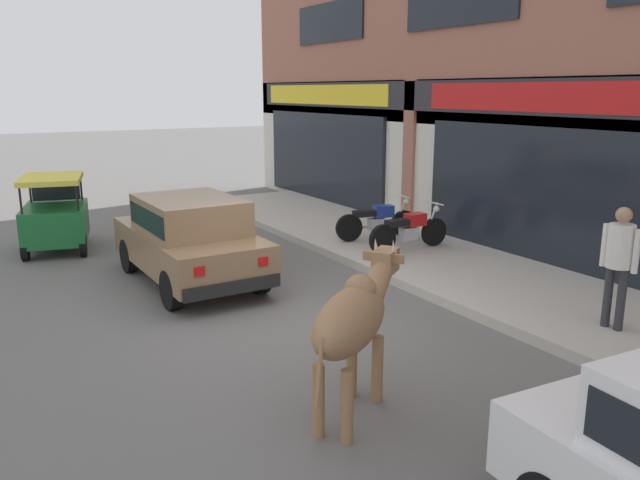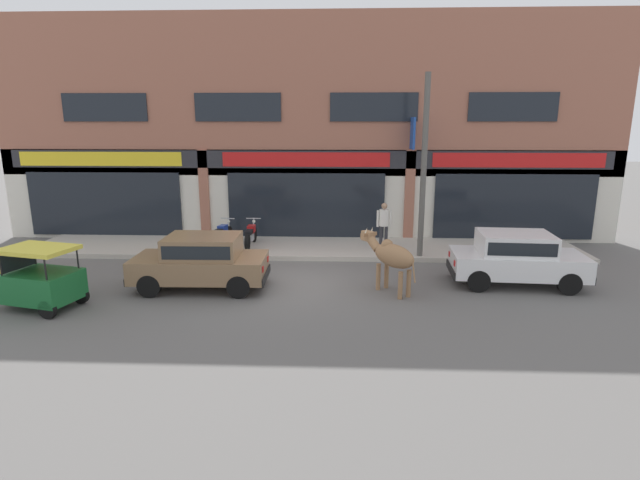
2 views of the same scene
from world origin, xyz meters
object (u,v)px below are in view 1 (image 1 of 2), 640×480
object	(u,v)px
cow	(354,319)
car_0	(190,236)
motorcycle_1	(409,230)
auto_rickshaw	(56,218)
motorcycle_0	(377,221)
pedestrian	(619,255)

from	to	relation	value
cow	car_0	bearing A→B (deg)	178.99
cow	motorcycle_1	distance (m)	6.21
auto_rickshaw	motorcycle_0	size ratio (longest dim) A/B	1.19
cow	auto_rickshaw	size ratio (longest dim) A/B	0.87
car_0	auto_rickshaw	bearing A→B (deg)	-155.98
cow	car_0	size ratio (longest dim) A/B	0.51
cow	auto_rickshaw	xyz separation A→B (m)	(-8.59, -1.49, -0.35)
cow	motorcycle_1	world-z (taller)	cow
car_0	motorcycle_1	xyz separation A→B (m)	(0.57, 4.19, -0.27)
cow	pedestrian	distance (m)	3.96
car_0	motorcycle_0	world-z (taller)	car_0
auto_rickshaw	pedestrian	size ratio (longest dim) A/B	1.33
motorcycle_0	pedestrian	world-z (taller)	pedestrian
car_0	pedestrian	size ratio (longest dim) A/B	2.28
auto_rickshaw	motorcycle_0	distance (m)	6.53
auto_rickshaw	pedestrian	distance (m)	10.28
cow	motorcycle_0	size ratio (longest dim) A/B	1.03
auto_rickshaw	motorcycle_0	xyz separation A→B (m)	(3.08, 5.76, -0.12)
car_0	auto_rickshaw	distance (m)	3.88
cow	auto_rickshaw	distance (m)	8.72
motorcycle_0	car_0	bearing A→B (deg)	-83.61
cow	car_0	world-z (taller)	cow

